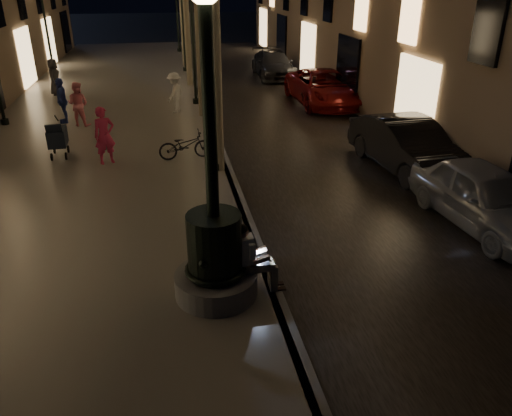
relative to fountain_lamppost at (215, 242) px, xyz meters
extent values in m
plane|color=black|center=(1.00, 13.00, -1.21)|extent=(120.00, 120.00, 0.00)
cube|color=black|center=(4.00, 13.00, -1.20)|extent=(6.00, 45.00, 0.02)
cube|color=slate|center=(-3.00, 13.00, -1.11)|extent=(8.00, 45.00, 0.20)
cube|color=#59595B|center=(1.00, 13.00, -1.11)|extent=(0.25, 45.00, 0.20)
cylinder|color=#59595B|center=(0.00, 0.00, -0.81)|extent=(1.40, 1.40, 0.40)
cylinder|color=black|center=(0.00, 0.00, -0.06)|extent=(0.90, 0.90, 1.10)
torus|color=black|center=(0.00, 0.00, -0.51)|extent=(1.04, 1.04, 0.10)
torus|color=black|center=(0.00, 0.00, 0.34)|extent=(0.89, 0.89, 0.09)
cylinder|color=black|center=(0.00, 0.00, 2.09)|extent=(0.20, 0.20, 3.20)
cube|color=tan|center=(0.55, 0.00, -0.53)|extent=(0.34, 0.23, 0.17)
cube|color=white|center=(0.49, 0.00, -0.21)|extent=(0.42, 0.24, 0.53)
sphere|color=tan|center=(0.47, 0.00, 0.14)|extent=(0.20, 0.20, 0.20)
sphere|color=black|center=(0.46, 0.00, 0.18)|extent=(0.20, 0.20, 0.20)
cube|color=tan|center=(0.78, -0.08, -0.53)|extent=(0.43, 0.12, 0.13)
cube|color=tan|center=(0.78, 0.08, -0.53)|extent=(0.43, 0.12, 0.13)
cube|color=tan|center=(0.98, -0.08, -0.77)|extent=(0.12, 0.11, 0.48)
cube|color=tan|center=(0.98, 0.08, -0.77)|extent=(0.12, 0.11, 0.48)
cube|color=black|center=(1.08, -0.08, -1.00)|extent=(0.24, 0.09, 0.03)
cube|color=black|center=(1.08, 0.08, -1.00)|extent=(0.24, 0.09, 0.03)
cube|color=black|center=(0.79, 0.00, -0.45)|extent=(0.23, 0.31, 0.02)
cube|color=black|center=(0.64, 0.00, -0.35)|extent=(0.08, 0.31, 0.20)
cube|color=#B2CAFF|center=(0.66, 0.00, -0.35)|extent=(0.06, 0.28, 0.17)
cylinder|color=#6B604C|center=(0.75, 6.00, 1.49)|extent=(0.28, 0.28, 5.00)
cylinder|color=#6B604C|center=(0.80, 12.00, 1.54)|extent=(0.28, 0.28, 5.10)
cylinder|color=#6B604C|center=(0.70, 18.00, 1.44)|extent=(0.28, 0.28, 4.90)
cylinder|color=#6B604C|center=(0.78, 24.00, 1.59)|extent=(0.28, 0.28, 5.20)
cylinder|color=black|center=(0.70, 6.00, -0.91)|extent=(0.28, 0.28, 0.20)
cylinder|color=black|center=(0.70, 6.00, 1.19)|extent=(0.12, 0.12, 4.40)
cylinder|color=black|center=(0.70, 14.00, -0.91)|extent=(0.28, 0.28, 0.20)
cylinder|color=black|center=(0.70, 14.00, 1.19)|extent=(0.12, 0.12, 4.40)
cylinder|color=black|center=(0.70, 22.00, -0.91)|extent=(0.28, 0.28, 0.20)
cylinder|color=black|center=(0.70, 22.00, 1.19)|extent=(0.12, 0.12, 4.40)
cylinder|color=black|center=(0.70, 30.00, -0.91)|extent=(0.28, 0.28, 0.20)
cylinder|color=black|center=(0.70, 30.00, 1.19)|extent=(0.12, 0.12, 4.40)
cylinder|color=black|center=(-6.40, 12.00, -0.91)|extent=(0.28, 0.28, 0.20)
cylinder|color=black|center=(-6.40, 22.00, -0.91)|extent=(0.28, 0.28, 0.20)
cylinder|color=black|center=(-6.40, 22.00, 1.19)|extent=(0.12, 0.12, 4.40)
cube|color=black|center=(-3.82, 7.92, -0.40)|extent=(0.55, 0.86, 0.50)
cube|color=black|center=(-3.80, 7.53, -0.06)|extent=(0.46, 0.22, 0.33)
cylinder|color=black|center=(-4.00, 7.58, -0.90)|extent=(0.06, 0.22, 0.22)
cylinder|color=black|center=(-3.60, 7.60, -0.90)|extent=(0.06, 0.22, 0.22)
cylinder|color=black|center=(-4.04, 8.25, -0.90)|extent=(0.06, 0.22, 0.22)
cylinder|color=black|center=(-3.64, 8.27, -0.90)|extent=(0.06, 0.22, 0.22)
cylinder|color=black|center=(-3.84, 8.37, 0.05)|extent=(0.06, 0.50, 0.31)
imported|color=#999DA0|center=(6.20, 1.91, -0.52)|extent=(1.97, 4.20, 1.39)
imported|color=black|center=(6.08, 5.48, -0.47)|extent=(1.97, 4.61, 1.48)
imported|color=maroon|center=(6.20, 13.67, -0.49)|extent=(2.48, 5.24, 1.45)
imported|color=#2A2B2F|center=(5.41, 20.32, -0.53)|extent=(2.02, 4.75, 1.37)
imported|color=#B72449|center=(-2.37, 7.10, -0.19)|extent=(0.70, 0.59, 1.63)
imported|color=pink|center=(-3.65, 11.35, -0.23)|extent=(0.92, 0.82, 1.56)
imported|color=silver|center=(-0.20, 12.62, -0.23)|extent=(0.98, 1.16, 1.55)
imported|color=navy|center=(-4.28, 11.89, -0.20)|extent=(0.59, 1.01, 1.62)
imported|color=#37373C|center=(-5.40, 16.81, -0.22)|extent=(0.58, 0.82, 1.59)
imported|color=black|center=(-0.11, 7.06, -0.60)|extent=(1.62, 0.70, 0.83)
camera|label=1|loc=(-0.63, -7.12, 3.95)|focal=35.00mm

